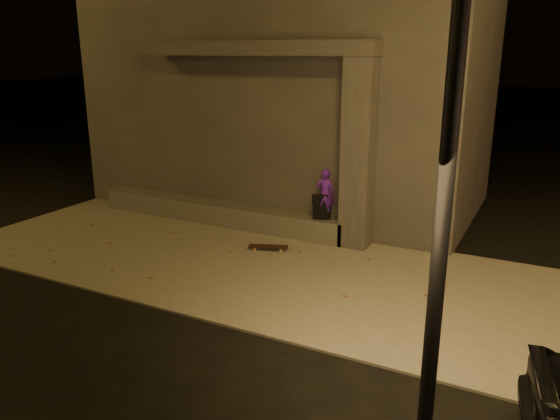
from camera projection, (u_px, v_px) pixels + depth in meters
The scene contains 9 objects.
ground at pixel (167, 304), 8.34m from camera, with size 120.00×120.00×0.00m, color black.
sidewalk at pixel (235, 260), 10.05m from camera, with size 11.00×4.40×0.04m, color slate.
building at pixel (294, 98), 13.60m from camera, with size 9.00×5.10×5.22m.
ledge at pixel (219, 213), 12.13m from camera, with size 6.00×0.55×0.45m, color #595650.
column at pixel (359, 155), 10.28m from camera, with size 0.55×0.55×3.60m, color #3C3936.
canopy at pixel (257, 48), 10.75m from camera, with size 5.00×0.70×0.28m, color #3C3936.
skateboarder at pixel (325, 194), 10.81m from camera, with size 0.37×0.24×1.02m, color #591CBA.
backpack at pixel (322, 210), 10.93m from camera, with size 0.43×0.36×0.51m.
skateboard at pixel (268, 247), 10.48m from camera, with size 0.78×0.46×0.08m.
Camera 1 is at (5.02, -5.97, 3.73)m, focal length 35.00 mm.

